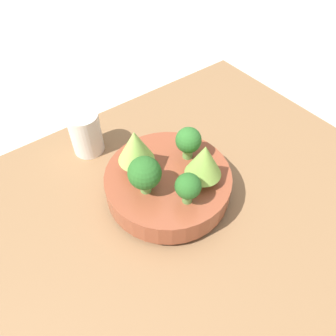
# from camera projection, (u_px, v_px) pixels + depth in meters

# --- Properties ---
(ground_plane) EXTENTS (6.00, 6.00, 0.00)m
(ground_plane) POSITION_uv_depth(u_px,v_px,m) (163.00, 222.00, 0.72)
(ground_plane) COLOR beige
(table) EXTENTS (1.03, 0.72, 0.05)m
(table) POSITION_uv_depth(u_px,v_px,m) (163.00, 216.00, 0.70)
(table) COLOR olive
(table) RESTS_ON ground_plane
(bowl) EXTENTS (0.26, 0.26, 0.07)m
(bowl) POSITION_uv_depth(u_px,v_px,m) (168.00, 183.00, 0.68)
(bowl) COLOR brown
(bowl) RESTS_ON table
(romanesco_piece_far) EXTENTS (0.07, 0.07, 0.09)m
(romanesco_piece_far) POSITION_uv_depth(u_px,v_px,m) (204.00, 161.00, 0.61)
(romanesco_piece_far) COLOR #7AB256
(romanesco_piece_far) RESTS_ON bowl
(romanesco_piece_near) EXTENTS (0.07, 0.07, 0.10)m
(romanesco_piece_near) POSITION_uv_depth(u_px,v_px,m) (135.00, 147.00, 0.62)
(romanesco_piece_near) COLOR #609347
(romanesco_piece_near) RESTS_ON bowl
(broccoli_floret_back) EXTENTS (0.05, 0.05, 0.07)m
(broccoli_floret_back) POSITION_uv_depth(u_px,v_px,m) (188.00, 187.00, 0.59)
(broccoli_floret_back) COLOR #609347
(broccoli_floret_back) RESTS_ON bowl
(broccoli_floret_left) EXTENTS (0.05, 0.05, 0.07)m
(broccoli_floret_left) POSITION_uv_depth(u_px,v_px,m) (188.00, 141.00, 0.66)
(broccoli_floret_left) COLOR #6BA34C
(broccoli_floret_left) RESTS_ON bowl
(broccoli_floret_right) EXTENTS (0.06, 0.06, 0.08)m
(broccoli_floret_right) POSITION_uv_depth(u_px,v_px,m) (145.00, 174.00, 0.60)
(broccoli_floret_right) COLOR #6BA34C
(broccoli_floret_right) RESTS_ON bowl
(cup) EXTENTS (0.07, 0.07, 0.10)m
(cup) POSITION_uv_depth(u_px,v_px,m) (86.00, 133.00, 0.76)
(cup) COLOR silver
(cup) RESTS_ON table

